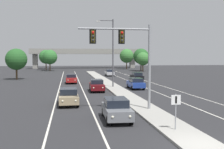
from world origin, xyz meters
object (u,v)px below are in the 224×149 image
at_px(car_oncoming_tan, 68,96).
at_px(car_receding_blue, 136,83).
at_px(overhead_signal_mast, 128,49).
at_px(car_oncoming_red, 71,79).
at_px(tree_far_left_c, 50,57).
at_px(car_oncoming_darkred, 97,85).
at_px(street_lamp_median, 111,49).
at_px(tree_far_left_a, 16,59).
at_px(car_oncoming_grey, 116,109).
at_px(tree_far_left_b, 46,57).
at_px(car_receding_silver, 110,73).
at_px(tree_far_right_c, 127,56).
at_px(tree_far_right_a, 143,59).
at_px(median_sign_post, 176,106).
at_px(car_receding_black, 137,76).
at_px(tree_far_right_b, 141,56).

height_order(car_oncoming_tan, car_receding_blue, same).
xyz_separation_m(overhead_signal_mast, car_oncoming_red, (-4.48, 25.90, -4.44)).
distance_m(overhead_signal_mast, tree_far_left_c, 70.04).
distance_m(car_oncoming_darkred, car_receding_blue, 6.17).
bearing_deg(car_oncoming_tan, car_oncoming_darkred, 69.50).
relative_size(street_lamp_median, tree_far_left_a, 1.60).
bearing_deg(overhead_signal_mast, car_oncoming_grey, -115.25).
bearing_deg(tree_far_left_b, car_receding_silver, -62.52).
height_order(car_oncoming_darkred, tree_far_left_b, tree_far_left_b).
relative_size(car_oncoming_grey, tree_far_left_a, 0.72).
bearing_deg(tree_far_right_c, car_receding_blue, -100.68).
bearing_deg(car_oncoming_darkred, tree_far_left_a, 122.82).
xyz_separation_m(car_oncoming_red, car_receding_silver, (9.28, 17.07, 0.00)).
bearing_deg(tree_far_left_c, tree_far_right_c, 17.84).
bearing_deg(car_receding_silver, car_oncoming_darkred, -101.76).
relative_size(street_lamp_median, tree_far_left_c, 1.46).
height_order(car_receding_silver, tree_far_right_a, tree_far_right_a).
bearing_deg(car_receding_blue, car_oncoming_grey, -107.73).
xyz_separation_m(car_oncoming_grey, tree_far_left_c, (-9.17, 72.49, 3.64)).
xyz_separation_m(median_sign_post, car_receding_silver, (3.29, 50.01, -0.77)).
bearing_deg(street_lamp_median, car_oncoming_red, 127.26).
distance_m(street_lamp_median, car_oncoming_grey, 22.20).
xyz_separation_m(overhead_signal_mast, car_receding_black, (8.10, 29.40, -4.44)).
relative_size(street_lamp_median, tree_far_left_b, 1.44).
bearing_deg(tree_far_left_b, tree_far_left_c, -75.89).
height_order(car_receding_silver, tree_far_left_a, tree_far_left_a).
relative_size(car_oncoming_darkred, car_receding_silver, 1.00).
relative_size(car_oncoming_darkred, car_receding_black, 1.00).
relative_size(tree_far_left_c, tree_far_right_b, 0.95).
relative_size(car_receding_silver, tree_far_right_c, 0.60).
distance_m(car_oncoming_red, tree_far_left_a, 14.89).
bearing_deg(tree_far_left_a, tree_far_left_b, 86.06).
height_order(overhead_signal_mast, tree_far_right_b, overhead_signal_mast).
height_order(overhead_signal_mast, tree_far_left_b, overhead_signal_mast).
distance_m(car_oncoming_tan, tree_far_right_b, 65.39).
bearing_deg(tree_far_right_a, car_oncoming_grey, -106.77).
xyz_separation_m(median_sign_post, tree_far_left_c, (-12.22, 76.26, 2.87)).
distance_m(car_receding_blue, car_receding_black, 13.94).
xyz_separation_m(overhead_signal_mast, tree_far_right_c, (16.28, 77.90, -0.41)).
bearing_deg(car_oncoming_darkred, tree_far_left_c, 99.71).
bearing_deg(tree_far_left_a, tree_far_right_c, 53.28).
xyz_separation_m(car_receding_blue, tree_far_left_b, (-17.05, 60.25, 3.72)).
relative_size(car_oncoming_grey, car_oncoming_tan, 1.00).
bearing_deg(car_oncoming_darkred, street_lamp_median, 58.06).
bearing_deg(tree_far_right_b, tree_far_left_a, -138.91).
xyz_separation_m(overhead_signal_mast, street_lamp_median, (1.41, 18.16, 0.53)).
height_order(car_oncoming_red, tree_far_right_c, tree_far_right_c).
relative_size(car_oncoming_red, car_receding_blue, 1.00).
bearing_deg(tree_far_right_a, car_oncoming_darkred, -111.95).
bearing_deg(car_receding_black, car_oncoming_darkred, -121.08).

